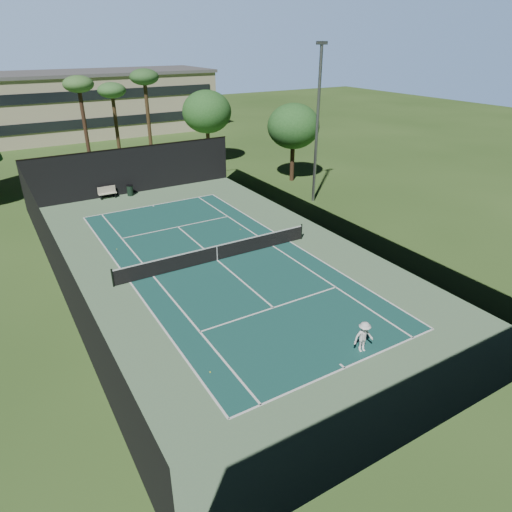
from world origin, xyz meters
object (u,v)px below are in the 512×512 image
Objects in this scene: tennis_ball_b at (207,254)px; trash_bin at (130,190)px; player at (364,337)px; tennis_ball_a at (210,372)px; tennis_net at (217,252)px; tennis_ball_d at (117,249)px; tennis_ball_c at (240,229)px; park_bench at (107,192)px.

tennis_ball_b is 0.07× the size of trash_bin.
player is 21.87× the size of tennis_ball_a.
tennis_net is 6.89m from tennis_ball_d.
tennis_ball_c is 0.04× the size of park_bench.
tennis_net reaches higher than tennis_ball_b.
tennis_ball_c is (3.85, 2.53, -0.00)m from tennis_ball_b.
player is at bearing -68.61° from tennis_ball_d.
tennis_net reaches higher than tennis_ball_d.
tennis_net is at bearing -79.35° from tennis_ball_b.
tennis_net is 210.79× the size of tennis_ball_c.
tennis_ball_b reaches higher than tennis_ball_c.
tennis_net is at bearing -135.18° from tennis_ball_c.
player is 17.40m from tennis_ball_d.
tennis_ball_a is 11.36m from tennis_ball_b.
tennis_net is 8.69× the size of player.
tennis_ball_c is 1.02× the size of tennis_ball_d.
tennis_net reaches higher than tennis_ball_c.
tennis_ball_d is at bearing 135.43° from tennis_net.
tennis_ball_a is at bearing -99.66° from trash_bin.
tennis_ball_b is at bearing -80.51° from park_bench.
tennis_ball_a is 1.05× the size of tennis_ball_b.
tennis_ball_a is 0.07× the size of trash_bin.
tennis_ball_a is 1.13× the size of tennis_ball_d.
tennis_net is 8.60× the size of park_bench.
trash_bin is at bearing 92.23° from tennis_ball_b.
tennis_ball_d is (-8.54, 1.21, -0.00)m from tennis_ball_c.
trash_bin reaches higher than tennis_ball_a.
park_bench reaches higher than tennis_ball_c.
tennis_net is 5.16m from tennis_ball_c.
tennis_ball_b is at bearing 100.65° from tennis_net.
tennis_ball_a is at bearing -90.21° from tennis_ball_d.
player is 15.16m from tennis_ball_c.
tennis_ball_b is 6.00m from tennis_ball_d.
tennis_ball_a is at bearing -114.67° from tennis_ball_b.
tennis_ball_b is at bearing -87.77° from trash_bin.
tennis_net is at bearing 107.09° from player.
park_bench is at bearing 99.49° from tennis_ball_b.
tennis_ball_b is 1.08× the size of tennis_ball_d.
tennis_ball_b is at bearing -38.55° from tennis_ball_d.
tennis_ball_c reaches higher than tennis_ball_d.
tennis_net is at bearing 61.83° from tennis_ball_a.
tennis_ball_c is at bearing -62.44° from park_bench.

